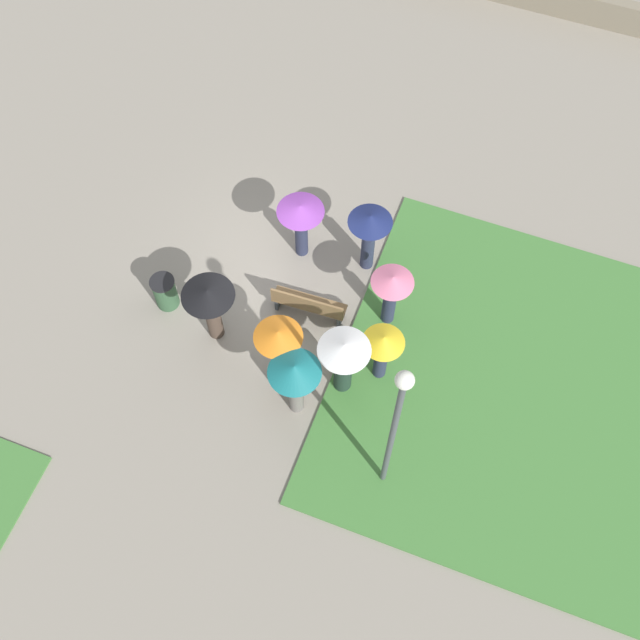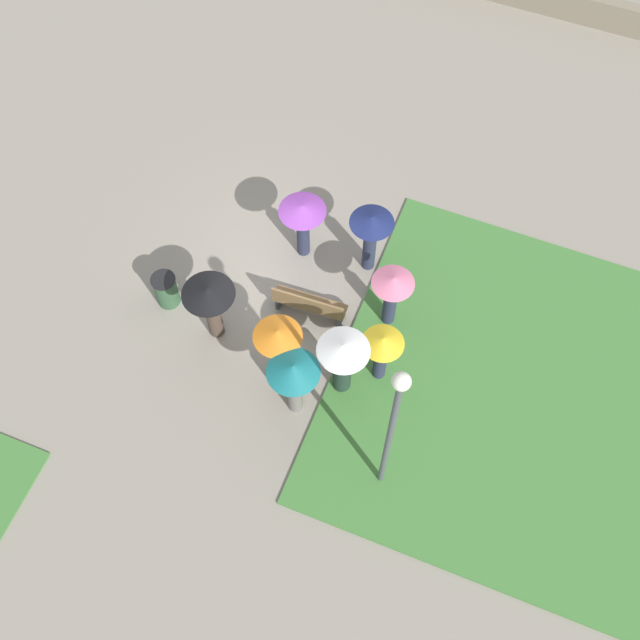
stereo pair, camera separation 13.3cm
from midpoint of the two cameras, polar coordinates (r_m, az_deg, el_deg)
The scene contains 13 objects.
ground_plane at distance 19.16m, azimuth -2.74°, elevation 3.73°, with size 90.00×90.00×0.00m, color gray.
lawn_patch_near at distance 18.13m, azimuth 14.52°, elevation -5.34°, with size 8.19×8.30×0.06m.
park_bench at distance 18.09m, azimuth -0.57°, elevation 1.12°, with size 1.71×0.50×0.90m.
lamp_post at distance 13.97m, azimuth 5.45°, elevation -7.28°, with size 0.32×0.32×5.12m.
trash_bin at distance 18.60m, azimuth -10.68°, elevation 2.11°, with size 0.57×0.57×0.93m.
crowd_person_navy at distance 18.05m, azimuth 3.86°, elevation 6.37°, with size 1.01×1.01×1.95m.
crowd_person_pink at distance 17.36m, azimuth 5.35°, elevation 2.06°, with size 0.94×0.94×1.83m.
crowd_person_teal at distance 16.11m, azimuth -1.65°, elevation -4.02°, with size 1.10×1.10×2.02m.
crowd_person_orange at distance 16.61m, azimuth -2.74°, elevation -1.76°, with size 1.03×1.03×1.97m.
crowd_person_black at distance 17.22m, azimuth -7.61°, elevation 1.37°, with size 1.15×1.15×1.89m.
crowd_person_purple at distance 18.29m, azimuth -1.04°, elevation 7.28°, with size 1.09×1.09×1.81m.
crowd_person_yellow at distance 16.73m, azimuth 4.66°, elevation -2.05°, with size 0.90×0.90×1.74m.
crowd_person_white at distance 16.48m, azimuth 1.87°, elevation -2.74°, with size 1.11×1.11×1.96m.
Camera 2 is at (-4.67, 9.11, 16.20)m, focal length 45.00 mm.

